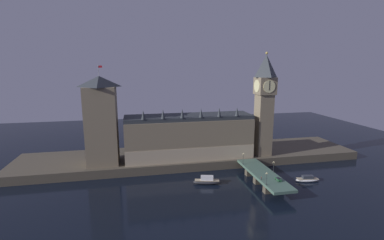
{
  "coord_description": "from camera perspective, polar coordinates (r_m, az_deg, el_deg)",
  "views": [
    {
      "loc": [
        -35.8,
        -134.78,
        61.97
      ],
      "look_at": [
        -3.54,
        20.0,
        31.19
      ],
      "focal_mm": 26.0,
      "sensor_mm": 36.0,
      "label": 1
    }
  ],
  "objects": [
    {
      "name": "parliament_hall",
      "position": [
        174.29,
        -0.65,
        -3.38
      ],
      "size": [
        78.4,
        21.09,
        32.4
      ],
      "color": "#7F7056",
      "rests_on": "embankment"
    },
    {
      "name": "bridge",
      "position": [
        156.79,
        14.42,
        -11.04
      ],
      "size": [
        12.06,
        46.0,
        5.75
      ],
      "color": "#476656",
      "rests_on": "ground_plane"
    },
    {
      "name": "street_lamp_near",
      "position": [
        140.08,
        15.08,
        -11.27
      ],
      "size": [
        1.34,
        0.6,
        6.4
      ],
      "color": "#2D3333",
      "rests_on": "bridge"
    },
    {
      "name": "boat_downstream",
      "position": [
        167.38,
        22.61,
        -11.14
      ],
      "size": [
        13.47,
        5.76,
        3.41
      ],
      "color": "white",
      "rests_on": "ground_plane"
    },
    {
      "name": "victoria_tower",
      "position": [
        168.95,
        -18.07,
        -0.1
      ],
      "size": [
        17.73,
        17.73,
        57.36
      ],
      "color": "#7F7056",
      "rests_on": "embankment"
    },
    {
      "name": "clock_tower",
      "position": [
        181.14,
        14.61,
        3.61
      ],
      "size": [
        11.47,
        11.58,
        65.34
      ],
      "color": "#7F7056",
      "rests_on": "embankment"
    },
    {
      "name": "boat_upstream",
      "position": [
        151.67,
        3.09,
        -12.41
      ],
      "size": [
        15.23,
        7.12,
        4.71
      ],
      "color": "#28282D",
      "rests_on": "ground_plane"
    },
    {
      "name": "ground_plane",
      "position": [
        152.61,
        2.91,
        -12.96
      ],
      "size": [
        400.0,
        400.0,
        0.0
      ],
      "primitive_type": "plane",
      "color": "black"
    },
    {
      "name": "pedestrian_near_rail",
      "position": [
        146.55,
        14.04,
        -11.48
      ],
      "size": [
        0.38,
        0.38,
        1.8
      ],
      "color": "black",
      "rests_on": "bridge"
    },
    {
      "name": "embankment",
      "position": [
        187.1,
        -0.13,
        -7.49
      ],
      "size": [
        220.0,
        42.0,
        5.19
      ],
      "color": "#4C4438",
      "rests_on": "ground_plane"
    },
    {
      "name": "car_southbound_lead",
      "position": [
        148.16,
        17.29,
        -11.53
      ],
      "size": [
        1.87,
        4.26,
        1.44
      ],
      "color": "#235633",
      "rests_on": "bridge"
    },
    {
      "name": "street_lamp_mid",
      "position": [
        157.37,
        16.4,
        -8.93
      ],
      "size": [
        1.34,
        0.6,
        5.99
      ],
      "color": "#2D3333",
      "rests_on": "bridge"
    },
    {
      "name": "street_lamp_far",
      "position": [
        165.03,
        10.47,
        -7.52
      ],
      "size": [
        1.34,
        0.6,
        6.86
      ],
      "color": "#2D3333",
      "rests_on": "bridge"
    }
  ]
}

